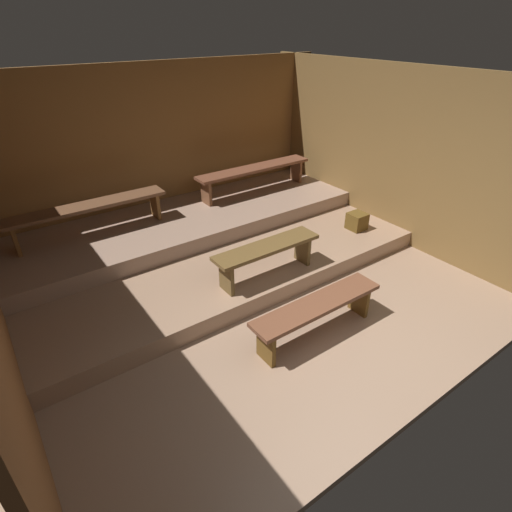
{
  "coord_description": "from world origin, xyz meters",
  "views": [
    {
      "loc": [
        -2.53,
        -1.54,
        3.1
      ],
      "look_at": [
        0.13,
        2.18,
        0.43
      ],
      "focal_mm": 28.61,
      "sensor_mm": 36.0,
      "label": 1
    }
  ],
  "objects_px": {
    "bench_lower_center": "(267,252)",
    "bench_middle_left": "(88,210)",
    "bench_floor_center": "(317,309)",
    "bench_middle_right": "(254,171)",
    "wooden_crate_lower": "(357,221)"
  },
  "relations": [
    {
      "from": "bench_middle_right",
      "to": "wooden_crate_lower",
      "type": "height_order",
      "value": "bench_middle_right"
    },
    {
      "from": "bench_lower_center",
      "to": "bench_middle_right",
      "type": "height_order",
      "value": "bench_middle_right"
    },
    {
      "from": "bench_middle_left",
      "to": "wooden_crate_lower",
      "type": "height_order",
      "value": "bench_middle_left"
    },
    {
      "from": "bench_middle_left",
      "to": "bench_middle_right",
      "type": "height_order",
      "value": "same"
    },
    {
      "from": "bench_lower_center",
      "to": "bench_middle_left",
      "type": "height_order",
      "value": "bench_middle_left"
    },
    {
      "from": "bench_floor_center",
      "to": "wooden_crate_lower",
      "type": "distance_m",
      "value": 2.41
    },
    {
      "from": "bench_middle_right",
      "to": "bench_middle_left",
      "type": "bearing_deg",
      "value": 180.0
    },
    {
      "from": "bench_floor_center",
      "to": "bench_lower_center",
      "type": "distance_m",
      "value": 1.04
    },
    {
      "from": "bench_floor_center",
      "to": "bench_middle_right",
      "type": "distance_m",
      "value": 3.35
    },
    {
      "from": "bench_lower_center",
      "to": "bench_middle_right",
      "type": "bearing_deg",
      "value": 58.44
    },
    {
      "from": "bench_lower_center",
      "to": "wooden_crate_lower",
      "type": "relative_size",
      "value": 5.52
    },
    {
      "from": "bench_floor_center",
      "to": "bench_middle_left",
      "type": "height_order",
      "value": "bench_middle_left"
    },
    {
      "from": "bench_floor_center",
      "to": "wooden_crate_lower",
      "type": "height_order",
      "value": "wooden_crate_lower"
    },
    {
      "from": "bench_middle_left",
      "to": "bench_middle_right",
      "type": "relative_size",
      "value": 1.0
    },
    {
      "from": "wooden_crate_lower",
      "to": "bench_middle_right",
      "type": "bearing_deg",
      "value": 112.22
    }
  ]
}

